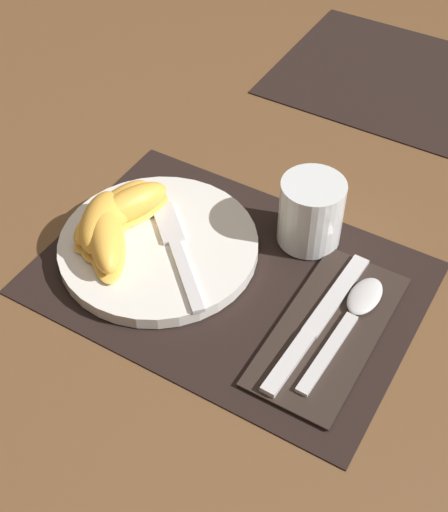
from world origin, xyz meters
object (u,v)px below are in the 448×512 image
(juice_glass, at_px, (311,215))
(citrus_wedge_2, at_px, (101,224))
(spoon, at_px, (355,311))
(citrus_wedge_0, at_px, (131,206))
(plate, at_px, (159,246))
(citrus_wedge_1, at_px, (113,213))
(knife, at_px, (316,324))
(citrus_wedge_3, at_px, (105,234))
(fork, at_px, (176,246))

(juice_glass, xyz_separation_m, citrus_wedge_2, (-0.21, -0.14, -0.00))
(juice_glass, relative_size, spoon, 0.47)
(spoon, relative_size, citrus_wedge_0, 1.61)
(citrus_wedge_2, bearing_deg, plate, 20.92)
(citrus_wedge_0, bearing_deg, citrus_wedge_1, -120.24)
(knife, relative_size, citrus_wedge_3, 1.72)
(citrus_wedge_1, bearing_deg, juice_glass, 28.00)
(citrus_wedge_1, bearing_deg, citrus_wedge_3, -65.97)
(juice_glass, bearing_deg, citrus_wedge_3, -142.62)
(plate, relative_size, knife, 1.07)
(plate, xyz_separation_m, knife, (0.21, -0.01, -0.00))
(fork, bearing_deg, citrus_wedge_2, -163.51)
(citrus_wedge_2, relative_size, citrus_wedge_3, 0.88)
(citrus_wedge_1, relative_size, citrus_wedge_2, 1.20)
(plate, distance_m, citrus_wedge_3, 0.07)
(plate, relative_size, citrus_wedge_2, 2.09)
(juice_glass, distance_m, citrus_wedge_1, 0.24)
(citrus_wedge_0, distance_m, citrus_wedge_1, 0.02)
(plate, bearing_deg, citrus_wedge_0, 158.08)
(juice_glass, distance_m, citrus_wedge_2, 0.25)
(citrus_wedge_1, relative_size, citrus_wedge_3, 1.06)
(fork, height_order, citrus_wedge_3, citrus_wedge_3)
(plate, height_order, citrus_wedge_1, citrus_wedge_1)
(fork, height_order, citrus_wedge_0, citrus_wedge_0)
(citrus_wedge_0, distance_m, citrus_wedge_3, 0.06)
(fork, distance_m, citrus_wedge_1, 0.09)
(spoon, height_order, citrus_wedge_2, citrus_wedge_2)
(fork, distance_m, citrus_wedge_2, 0.09)
(juice_glass, distance_m, knife, 0.14)
(citrus_wedge_2, xyz_separation_m, citrus_wedge_3, (0.01, -0.01, -0.00))
(fork, bearing_deg, citrus_wedge_1, -179.02)
(knife, height_order, citrus_wedge_0, citrus_wedge_0)
(knife, distance_m, spoon, 0.05)
(plate, bearing_deg, citrus_wedge_3, -143.36)
(juice_glass, height_order, citrus_wedge_1, juice_glass)
(knife, distance_m, citrus_wedge_2, 0.28)
(plate, xyz_separation_m, citrus_wedge_2, (-0.06, -0.02, 0.03))
(citrus_wedge_0, height_order, citrus_wedge_3, citrus_wedge_3)
(citrus_wedge_0, xyz_separation_m, citrus_wedge_3, (0.00, -0.06, 0.00))
(fork, bearing_deg, citrus_wedge_3, -152.54)
(citrus_wedge_0, relative_size, citrus_wedge_2, 0.98)
(spoon, bearing_deg, plate, -173.49)
(juice_glass, height_order, citrus_wedge_3, juice_glass)
(spoon, height_order, citrus_wedge_1, citrus_wedge_1)
(plate, height_order, juice_glass, juice_glass)
(fork, relative_size, citrus_wedge_2, 1.27)
(citrus_wedge_3, bearing_deg, fork, 27.46)
(spoon, xyz_separation_m, citrus_wedge_3, (-0.29, -0.06, 0.03))
(knife, xyz_separation_m, citrus_wedge_0, (-0.27, 0.03, 0.03))
(fork, bearing_deg, citrus_wedge_0, 165.82)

